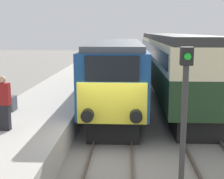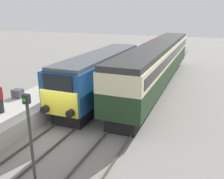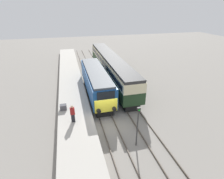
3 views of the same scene
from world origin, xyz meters
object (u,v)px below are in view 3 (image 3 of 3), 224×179
at_px(locomotive, 96,82).
at_px(luggage_crate, 63,107).
at_px(signal_post, 138,124).
at_px(passenger_carriage, 111,65).
at_px(person_on_platform, 73,114).

xyz_separation_m(locomotive, luggage_crate, (-4.46, -4.41, -0.75)).
height_order(locomotive, signal_post, signal_post).
xyz_separation_m(signal_post, luggage_crate, (-6.16, 6.16, -1.05)).
bearing_deg(passenger_carriage, person_on_platform, -119.48).
bearing_deg(locomotive, signal_post, -80.87).
xyz_separation_m(passenger_carriage, signal_post, (-1.70, -15.88, -0.13)).
bearing_deg(passenger_carriage, luggage_crate, -128.97).
distance_m(passenger_carriage, luggage_crate, 12.55).
distance_m(person_on_platform, signal_post, 6.38).
bearing_deg(signal_post, luggage_crate, 134.99).
bearing_deg(signal_post, locomotive, 99.13).
relative_size(passenger_carriage, luggage_crate, 31.26).
height_order(person_on_platform, luggage_crate, person_on_platform).
bearing_deg(signal_post, passenger_carriage, 83.89).
relative_size(locomotive, luggage_crate, 17.86).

